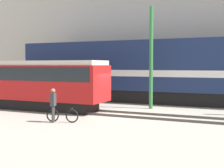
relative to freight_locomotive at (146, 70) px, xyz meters
The scene contains 9 objects.
ground_plane 6.68m from the freight_locomotive, 89.65° to the right, with size 120.00×120.00×0.00m, color #9E998C.
track_near 7.32m from the freight_locomotive, 89.69° to the right, with size 60.00×1.50×0.14m.
track_far 2.52m from the freight_locomotive, ahead, with size 60.00×1.51×0.14m.
building_backdrop 8.28m from the freight_locomotive, 89.69° to the left, with size 47.16×6.00×13.76m.
freight_locomotive is the anchor object (origin of this frame).
streetcar 9.64m from the freight_locomotive, 134.39° to the right, with size 12.32×2.54×3.30m.
bicycle 10.64m from the freight_locomotive, 97.01° to the right, with size 1.76×0.55×0.76m.
person 10.80m from the freight_locomotive, 99.00° to the right, with size 0.29×0.40×1.79m.
utility_pole_left 3.85m from the freight_locomotive, 66.96° to the right, with size 0.25×0.25×7.03m.
Camera 1 is at (7.76, -17.94, 3.03)m, focal length 50.00 mm.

